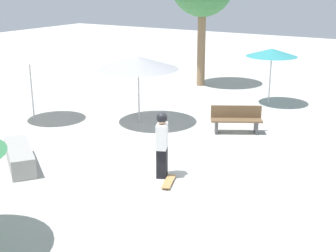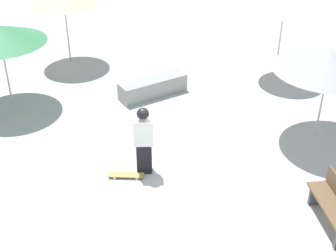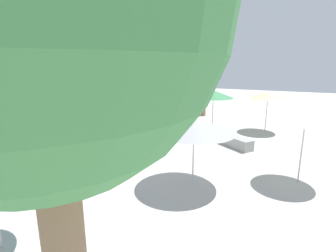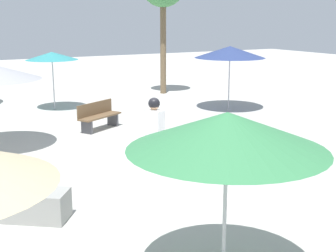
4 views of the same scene
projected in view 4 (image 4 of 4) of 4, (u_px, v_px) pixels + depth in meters
ground_plane at (151, 158)px, 11.65m from camera, size 60.00×60.00×0.00m
skater_main at (154, 130)px, 10.81m from camera, size 0.50×0.40×1.65m
skateboard at (174, 165)px, 10.92m from camera, size 0.82×0.45×0.07m
concrete_ledge at (10, 204)px, 8.15m from camera, size 1.68×2.01×0.52m
bench_far at (99, 116)px, 14.55m from camera, size 1.17×1.61×0.85m
shade_umbrella_navy at (230, 52)px, 17.32m from camera, size 2.63×2.63×2.38m
shade_umbrella_teal at (52, 56)px, 17.39m from camera, size 1.94×1.94×2.16m
shade_umbrella_green at (227, 131)px, 5.65m from camera, size 2.48×2.48×2.33m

